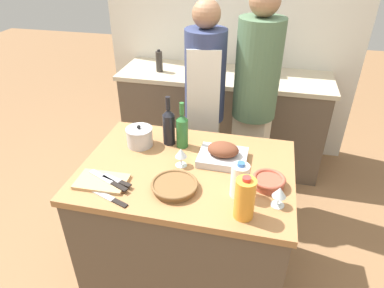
% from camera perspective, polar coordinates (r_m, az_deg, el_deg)
% --- Properties ---
extents(ground_plane, '(12.00, 12.00, 0.00)m').
position_cam_1_polar(ground_plane, '(2.60, -0.69, -20.13)').
color(ground_plane, '#8E6642').
extents(kitchen_island, '(1.21, 0.87, 0.89)m').
position_cam_1_polar(kitchen_island, '(2.26, -0.77, -13.12)').
color(kitchen_island, brown).
rests_on(kitchen_island, ground_plane).
extents(back_counter, '(1.97, 0.60, 0.93)m').
position_cam_1_polar(back_counter, '(3.44, 5.05, 4.28)').
color(back_counter, brown).
rests_on(back_counter, ground_plane).
extents(back_wall, '(2.47, 0.10, 2.55)m').
position_cam_1_polar(back_wall, '(3.48, 6.63, 18.83)').
color(back_wall, silver).
rests_on(back_wall, ground_plane).
extents(roasting_pan, '(0.28, 0.23, 0.12)m').
position_cam_1_polar(roasting_pan, '(2.01, 5.16, -1.71)').
color(roasting_pan, '#BCBCC1').
rests_on(roasting_pan, kitchen_island).
extents(wicker_basket, '(0.25, 0.25, 0.04)m').
position_cam_1_polar(wicker_basket, '(1.81, -2.92, -6.96)').
color(wicker_basket, brown).
rests_on(wicker_basket, kitchen_island).
extents(cutting_board, '(0.28, 0.18, 0.02)m').
position_cam_1_polar(cutting_board, '(1.92, -14.80, -6.06)').
color(cutting_board, tan).
rests_on(cutting_board, kitchen_island).
extents(stock_pot, '(0.17, 0.17, 0.14)m').
position_cam_1_polar(stock_pot, '(2.17, -8.73, 1.21)').
color(stock_pot, '#B7B7BC').
rests_on(stock_pot, kitchen_island).
extents(mixing_bowl, '(0.18, 0.18, 0.06)m').
position_cam_1_polar(mixing_bowl, '(1.87, 12.67, -6.07)').
color(mixing_bowl, '#A84C38').
rests_on(mixing_bowl, kitchen_island).
extents(juice_jug, '(0.10, 0.10, 0.23)m').
position_cam_1_polar(juice_jug, '(1.62, 8.78, -8.95)').
color(juice_jug, orange).
rests_on(juice_jug, kitchen_island).
extents(milk_jug, '(0.09, 0.09, 0.20)m').
position_cam_1_polar(milk_jug, '(1.74, 7.94, -6.02)').
color(milk_jug, white).
rests_on(milk_jug, kitchen_island).
extents(wine_bottle_green, '(0.07, 0.07, 0.30)m').
position_cam_1_polar(wine_bottle_green, '(2.11, -1.65, 2.39)').
color(wine_bottle_green, '#28662D').
rests_on(wine_bottle_green, kitchen_island).
extents(wine_bottle_dark, '(0.08, 0.08, 0.32)m').
position_cam_1_polar(wine_bottle_dark, '(2.14, -3.89, 3.09)').
color(wine_bottle_dark, black).
rests_on(wine_bottle_dark, kitchen_island).
extents(wine_glass_left, '(0.07, 0.07, 0.11)m').
position_cam_1_polar(wine_glass_left, '(1.73, 14.38, -7.92)').
color(wine_glass_left, silver).
rests_on(wine_glass_left, kitchen_island).
extents(wine_glass_right, '(0.07, 0.07, 0.11)m').
position_cam_1_polar(wine_glass_right, '(1.95, -1.84, -1.62)').
color(wine_glass_right, silver).
rests_on(wine_glass_right, kitchen_island).
extents(knife_chef, '(0.27, 0.14, 0.01)m').
position_cam_1_polar(knife_chef, '(1.89, -13.60, -6.01)').
color(knife_chef, '#B7B7BC').
rests_on(knife_chef, cutting_board).
extents(knife_paring, '(0.23, 0.11, 0.01)m').
position_cam_1_polar(knife_paring, '(1.81, -13.44, -8.82)').
color(knife_paring, '#B7B7BC').
rests_on(knife_paring, kitchen_island).
extents(knife_bread, '(0.19, 0.08, 0.01)m').
position_cam_1_polar(knife_bread, '(1.88, -12.28, -6.03)').
color(knife_bread, '#B7B7BC').
rests_on(knife_bread, cutting_board).
extents(stand_mixer, '(0.18, 0.14, 0.33)m').
position_cam_1_polar(stand_mixer, '(3.26, 10.29, 13.83)').
color(stand_mixer, '#333842').
rests_on(stand_mixer, back_counter).
extents(condiment_bottle_tall, '(0.05, 0.05, 0.17)m').
position_cam_1_polar(condiment_bottle_tall, '(3.13, 2.05, 12.39)').
color(condiment_bottle_tall, maroon).
rests_on(condiment_bottle_tall, back_counter).
extents(condiment_bottle_short, '(0.06, 0.06, 0.21)m').
position_cam_1_polar(condiment_bottle_short, '(3.29, -5.50, 13.54)').
color(condiment_bottle_short, '#332D28').
rests_on(condiment_bottle_short, back_counter).
extents(person_cook_aproned, '(0.30, 0.31, 1.68)m').
position_cam_1_polar(person_cook_aproned, '(2.63, 2.11, 7.02)').
color(person_cook_aproned, beige).
rests_on(person_cook_aproned, ground_plane).
extents(person_cook_guest, '(0.32, 0.32, 1.78)m').
position_cam_1_polar(person_cook_guest, '(2.61, 10.41, 7.55)').
color(person_cook_guest, beige).
rests_on(person_cook_guest, ground_plane).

